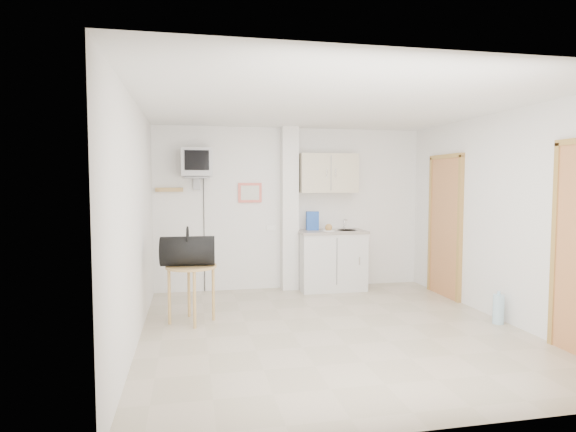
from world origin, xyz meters
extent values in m
plane|color=#B6A68F|center=(0.00, 0.00, 0.00)|extent=(4.50, 4.50, 0.00)
cube|color=white|center=(0.00, 2.25, 1.25)|extent=(4.20, 0.04, 2.50)
cube|color=white|center=(0.00, -2.25, 1.25)|extent=(4.20, 0.04, 2.50)
cube|color=white|center=(-2.10, 0.00, 1.25)|extent=(0.04, 4.50, 2.50)
cube|color=white|center=(2.10, 0.00, 1.25)|extent=(0.04, 4.50, 2.50)
cube|color=white|center=(0.00, 0.00, 2.50)|extent=(4.20, 4.50, 0.04)
cube|color=white|center=(-0.05, 2.14, 1.25)|extent=(0.25, 0.22, 2.50)
cube|color=#DF6356|center=(-0.65, 2.23, 1.50)|extent=(0.36, 0.03, 0.30)
cube|color=silver|center=(-0.65, 2.22, 1.50)|extent=(0.28, 0.01, 0.22)
cube|color=tan|center=(-1.85, 2.22, 1.55)|extent=(0.40, 0.05, 0.06)
cube|color=white|center=(-0.32, 2.24, 0.95)|extent=(0.15, 0.02, 0.08)
cylinder|color=tan|center=(-2.00, 2.16, 1.54)|extent=(0.02, 0.08, 0.02)
cylinder|color=tan|center=(-1.70, 2.16, 1.54)|extent=(0.02, 0.08, 0.02)
cube|color=olive|center=(2.08, 1.25, 1.00)|extent=(0.04, 0.75, 2.00)
cube|color=olive|center=(2.07, 1.25, 1.00)|extent=(0.06, 0.87, 2.06)
cube|color=silver|center=(0.58, 1.98, 0.44)|extent=(1.00, 0.55, 0.88)
cube|color=gray|center=(0.58, 1.98, 0.90)|extent=(1.03, 0.58, 0.04)
cylinder|color=#B7B7BA|center=(0.83, 1.98, 0.90)|extent=(0.30, 0.30, 0.05)
cylinder|color=#B7B7BA|center=(0.83, 2.12, 1.00)|extent=(0.02, 0.02, 0.16)
cylinder|color=#B7B7BA|center=(0.83, 2.06, 1.07)|extent=(0.02, 0.13, 0.02)
cube|color=#B8AC92|center=(0.55, 2.09, 1.80)|extent=(0.90, 0.32, 0.60)
cube|color=#234FAD|center=(0.30, 2.07, 1.06)|extent=(0.19, 0.07, 0.29)
cylinder|color=white|center=(0.51, 1.90, 0.93)|extent=(0.22, 0.22, 0.01)
sphere|color=tan|center=(0.51, 1.90, 0.97)|extent=(0.11, 0.11, 0.11)
cube|color=slate|center=(-1.45, 2.09, 1.73)|extent=(0.36, 0.32, 0.02)
cube|color=slate|center=(-1.45, 2.22, 1.65)|extent=(0.10, 0.06, 0.20)
cube|color=#A2A2A4|center=(-1.45, 2.02, 1.95)|extent=(0.44, 0.42, 0.40)
cube|color=black|center=(-1.45, 1.80, 1.97)|extent=(0.34, 0.02, 0.28)
cylinder|color=black|center=(-1.35, 2.23, 0.86)|extent=(0.01, 0.01, 1.73)
cylinder|color=tan|center=(-1.55, 0.62, 0.67)|extent=(0.60, 0.60, 0.03)
cylinder|color=tan|center=(-1.29, 0.65, 0.33)|extent=(0.04, 0.04, 0.65)
cylinder|color=tan|center=(-1.58, 0.88, 0.33)|extent=(0.04, 0.04, 0.65)
cylinder|color=tan|center=(-1.80, 0.59, 0.33)|extent=(0.04, 0.04, 0.65)
cylinder|color=tan|center=(-1.52, 0.36, 0.33)|extent=(0.04, 0.04, 0.65)
cylinder|color=black|center=(-1.59, 0.61, 0.86)|extent=(0.64, 0.37, 0.34)
torus|color=black|center=(-1.59, 0.61, 1.02)|extent=(0.03, 0.26, 0.26)
cylinder|color=#A3CDE1|center=(1.98, -0.16, 0.17)|extent=(0.13, 0.13, 0.34)
cylinder|color=#A3CDE1|center=(1.98, -0.16, 0.36)|extent=(0.04, 0.04, 0.04)
camera|label=1|loc=(-1.55, -5.10, 1.66)|focal=30.00mm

